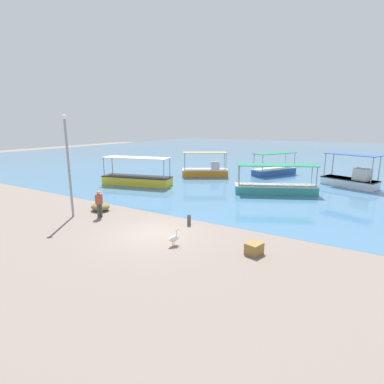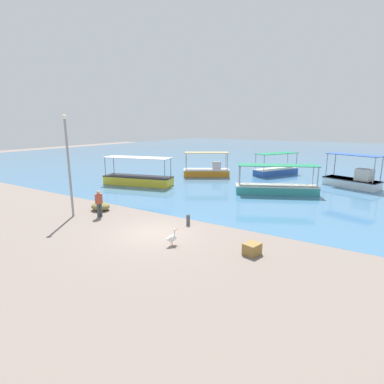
# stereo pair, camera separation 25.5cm
# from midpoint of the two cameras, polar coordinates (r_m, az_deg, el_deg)

# --- Properties ---
(ground) EXTENTS (120.00, 120.00, 0.00)m
(ground) POSITION_cam_midpoint_polar(r_m,az_deg,el_deg) (16.28, -6.96, -7.74)
(ground) COLOR slate
(harbor_water) EXTENTS (110.00, 90.00, 0.00)m
(harbor_water) POSITION_cam_midpoint_polar(r_m,az_deg,el_deg) (60.84, 22.78, 6.52)
(harbor_water) COLOR teal
(harbor_water) RESTS_ON ground
(fishing_boat_near_left) EXTENTS (5.06, 3.37, 2.99)m
(fishing_boat_near_left) POSITION_cam_midpoint_polar(r_m,az_deg,el_deg) (31.15, 28.63, 2.05)
(fishing_boat_near_left) COLOR white
(fishing_boat_near_left) RESTS_ON harbor_water
(fishing_boat_outer) EXTENTS (6.90, 3.36, 2.63)m
(fishing_boat_outer) POSITION_cam_midpoint_polar(r_m,az_deg,el_deg) (28.97, -9.97, 2.49)
(fishing_boat_outer) COLOR gold
(fishing_boat_outer) RESTS_ON harbor_water
(fishing_boat_near_right) EXTENTS (4.06, 5.66, 2.46)m
(fishing_boat_near_right) POSITION_cam_midpoint_polar(r_m,az_deg,el_deg) (35.58, 15.89, 4.03)
(fishing_boat_near_right) COLOR #2C58AD
(fishing_boat_near_right) RESTS_ON harbor_water
(fishing_boat_center) EXTENTS (6.72, 4.35, 2.39)m
(fishing_boat_center) POSITION_cam_midpoint_polar(r_m,az_deg,el_deg) (25.99, 16.03, 0.85)
(fishing_boat_center) COLOR teal
(fishing_boat_center) RESTS_ON harbor_water
(fishing_boat_far_left) EXTENTS (5.29, 4.26, 2.62)m
(fishing_boat_far_left) POSITION_cam_midpoint_polar(r_m,az_deg,el_deg) (33.54, 3.15, 4.11)
(fishing_boat_far_left) COLOR orange
(fishing_boat_far_left) RESTS_ON harbor_water
(pelican) EXTENTS (0.41, 0.80, 0.80)m
(pelican) POSITION_cam_midpoint_polar(r_m,az_deg,el_deg) (14.50, -3.30, -8.71)
(pelican) COLOR #E0997A
(pelican) RESTS_ON ground
(lamp_post) EXTENTS (0.28, 0.28, 6.24)m
(lamp_post) POSITION_cam_midpoint_polar(r_m,az_deg,el_deg) (19.70, -22.14, 5.45)
(lamp_post) COLOR gray
(lamp_post) RESTS_ON ground
(mooring_bollard) EXTENTS (0.23, 0.23, 0.65)m
(mooring_bollard) POSITION_cam_midpoint_polar(r_m,az_deg,el_deg) (17.28, -0.32, -5.19)
(mooring_bollard) COLOR #47474C
(mooring_bollard) RESTS_ON ground
(fisherman_standing) EXTENTS (0.29, 0.43, 1.69)m
(fisherman_standing) POSITION_cam_midpoint_polar(r_m,az_deg,el_deg) (19.42, -16.94, -1.99)
(fisherman_standing) COLOR #3B4242
(fisherman_standing) RESTS_ON ground
(net_pile) EXTENTS (1.32, 1.12, 0.54)m
(net_pile) POSITION_cam_midpoint_polar(r_m,az_deg,el_deg) (21.07, -16.70, -2.63)
(net_pile) COLOR olive
(net_pile) RESTS_ON ground
(cargo_crate) EXTENTS (0.76, 0.85, 0.52)m
(cargo_crate) POSITION_cam_midpoint_polar(r_m,az_deg,el_deg) (13.86, 11.89, -10.56)
(cargo_crate) COLOR olive
(cargo_crate) RESTS_ON ground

